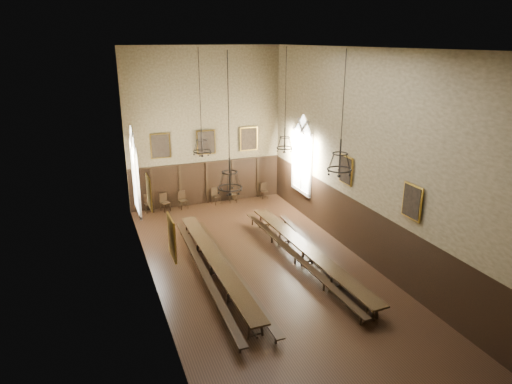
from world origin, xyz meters
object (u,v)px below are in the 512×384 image
bench_left_inner (231,270)px  chair_0 (149,207)px  table_left (216,267)px  chair_1 (165,206)px  chandelier_front_right (340,162)px  bench_right_outer (321,256)px  chair_2 (183,203)px  bench_right_inner (295,258)px  chair_4 (216,199)px  bench_left_outer (204,273)px  chair_7 (264,194)px  chair_5 (233,197)px  table_right (307,256)px  chandelier_back_left (202,144)px  chandelier_front_left (230,179)px  chandelier_back_right (285,141)px

bench_left_inner → chair_0: size_ratio=9.89×
table_left → chair_0: 8.48m
chair_1 → chandelier_front_right: (4.70, -10.66, 4.75)m
bench_right_outer → chair_2: 9.66m
bench_right_inner → chair_4: size_ratio=10.64×
chair_0 → bench_left_outer: bearing=-87.0°
bench_left_outer → chair_1: chair_1 is taller
bench_right_outer → bench_right_inner: bearing=170.9°
chair_7 → chair_4: bearing=179.9°
table_left → chair_4: 8.69m
bench_right_inner → bench_left_inner: bearing=-179.4°
chair_5 → table_right: bearing=-76.1°
bench_left_inner → chandelier_back_left: (-0.26, 3.00, 4.68)m
bench_left_inner → chandelier_front_left: bearing=-106.7°
bench_right_inner → chair_7: chair_7 is taller
table_right → chair_7: chair_7 is taller
chandelier_front_right → bench_left_inner: bearing=149.5°
bench_left_outer → chair_1: bearing=90.1°
chair_7 → chandelier_front_left: size_ratio=0.21×
chandelier_front_right → bench_right_inner: bearing=106.3°
chandelier_back_left → table_left: bearing=-95.7°
chandelier_back_left → chair_1: bearing=99.0°
table_left → chair_2: chair_2 is taller
bench_left_outer → chair_5: size_ratio=10.43×
table_left → bench_right_outer: table_left is taller
bench_right_outer → chair_7: 8.77m
chair_0 → chair_7: bearing=-3.5°
chandelier_back_left → chandelier_front_left: same height
chair_1 → chandelier_back_left: chandelier_back_left is taller
chair_2 → chandelier_front_right: 12.22m
table_left → bench_left_inner: size_ratio=0.97×
bench_right_outer → chair_7: size_ratio=9.98×
table_left → bench_right_inner: bearing=-4.2°
bench_right_inner → chandelier_back_left: chandelier_back_left is taller
chair_0 → chandelier_front_right: chandelier_front_right is taller
chair_7 → chandelier_back_left: bearing=-132.1°
chair_2 → chair_5: bearing=-11.7°
chair_0 → bench_right_inner: bearing=-63.1°
bench_left_inner → bench_right_inner: 2.94m
chair_7 → bench_left_inner: bearing=-119.0°
bench_right_inner → bench_left_outer: bearing=178.8°
chair_4 → chandelier_back_left: size_ratio=0.22×
chair_0 → chandelier_front_right: bearing=-65.6°
table_right → chair_1: 9.85m
bench_left_inner → chandelier_back_right: size_ratio=2.23×
bench_right_inner → bench_right_outer: bearing=-9.1°
bench_right_outer → table_left: bearing=174.6°
bench_left_outer → chandelier_back_left: size_ratio=2.33×
chair_1 → chair_5: bearing=-19.4°
chair_0 → chair_2: bearing=-5.7°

